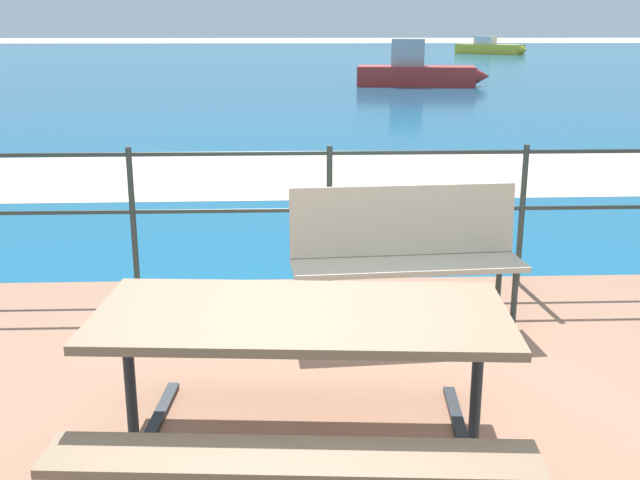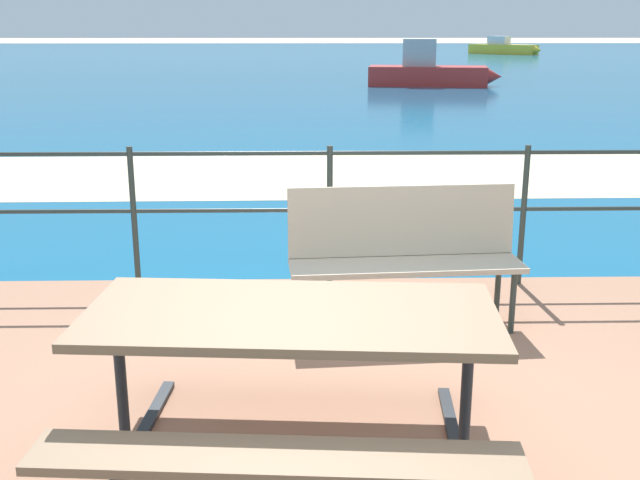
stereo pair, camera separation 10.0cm
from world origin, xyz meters
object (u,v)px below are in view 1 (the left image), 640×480
at_px(park_bench, 406,245).
at_px(picnic_table, 302,348).
at_px(boat_mid, 490,48).
at_px(boat_near, 417,72).

bearing_deg(park_bench, picnic_table, -116.55).
bearing_deg(picnic_table, park_bench, 71.95).
xyz_separation_m(park_bench, boat_mid, (13.48, 49.74, -0.18)).
bearing_deg(boat_near, park_bench, -90.28).
distance_m(park_bench, boat_near, 21.68).
relative_size(park_bench, boat_mid, 0.34).
distance_m(park_bench, boat_mid, 51.54).
bearing_deg(park_bench, boat_mid, 70.61).
bearing_deg(boat_near, picnic_table, -91.29).
height_order(park_bench, boat_near, boat_near).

